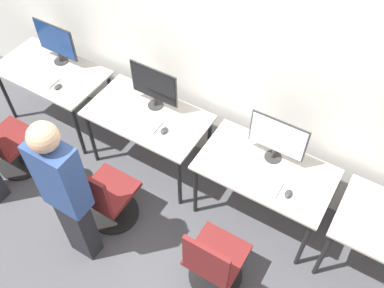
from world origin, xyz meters
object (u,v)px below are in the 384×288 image
(office_chair_right, at_px, (214,263))
(office_chair_left, at_px, (106,198))
(keyboard_left, at_px, (141,121))
(mouse_far_left, at_px, (58,87))
(keyboard_far_left, at_px, (41,77))
(keyboard_right, at_px, (258,181))
(monitor_far_left, at_px, (56,42))
(monitor_left, at_px, (154,86))
(person_left, at_px, (66,192))
(mouse_right, at_px, (289,194))
(mouse_left, at_px, (164,131))
(office_chair_far_left, at_px, (8,145))
(monitor_right, at_px, (277,138))

(office_chair_right, bearing_deg, office_chair_left, 177.99)
(keyboard_left, bearing_deg, office_chair_right, -30.77)
(mouse_far_left, distance_m, keyboard_left, 0.99)
(keyboard_far_left, height_order, office_chair_right, office_chair_right)
(office_chair_left, height_order, keyboard_right, office_chair_left)
(monitor_far_left, distance_m, monitor_left, 1.25)
(person_left, height_order, mouse_right, person_left)
(monitor_far_left, distance_m, keyboard_right, 2.53)
(mouse_right, bearing_deg, monitor_left, 168.94)
(keyboard_far_left, xyz_separation_m, keyboard_right, (2.49, -0.02, 0.00))
(keyboard_far_left, height_order, mouse_left, mouse_left)
(mouse_left, distance_m, person_left, 1.08)
(monitor_far_left, height_order, office_chair_far_left, monitor_far_left)
(keyboard_far_left, height_order, keyboard_left, same)
(office_chair_far_left, height_order, person_left, person_left)
(mouse_far_left, height_order, mouse_right, same)
(mouse_far_left, bearing_deg, monitor_far_left, 127.83)
(mouse_far_left, bearing_deg, mouse_right, 0.17)
(mouse_far_left, height_order, keyboard_right, mouse_far_left)
(keyboard_left, distance_m, monitor_right, 1.29)
(keyboard_far_left, distance_m, monitor_right, 2.52)
(mouse_left, bearing_deg, keyboard_right, -3.37)
(keyboard_far_left, bearing_deg, office_chair_right, -15.57)
(monitor_far_left, bearing_deg, mouse_left, -10.28)
(keyboard_far_left, relative_size, mouse_left, 4.29)
(keyboard_left, height_order, office_chair_right, office_chair_right)
(keyboard_far_left, height_order, office_chair_left, office_chair_left)
(mouse_left, bearing_deg, mouse_far_left, -177.27)
(monitor_left, xyz_separation_m, monitor_right, (1.25, -0.00, 0.00))
(person_left, bearing_deg, mouse_left, 78.72)
(keyboard_left, xyz_separation_m, mouse_left, (0.26, 0.00, 0.01))
(monitor_far_left, xyz_separation_m, person_left, (1.30, -1.32, -0.07))
(keyboard_right, relative_size, office_chair_right, 0.44)
(monitor_far_left, height_order, office_chair_left, monitor_far_left)
(monitor_far_left, bearing_deg, office_chair_right, -22.11)
(office_chair_right, bearing_deg, monitor_left, 141.34)
(mouse_far_left, distance_m, mouse_left, 1.25)
(mouse_far_left, height_order, monitor_right, monitor_right)
(keyboard_far_left, height_order, person_left, person_left)
(keyboard_far_left, xyz_separation_m, mouse_far_left, (0.26, -0.02, 0.01))
(monitor_left, distance_m, monitor_right, 1.25)
(keyboard_far_left, distance_m, keyboard_left, 1.25)
(office_chair_right, bearing_deg, keyboard_left, 149.23)
(keyboard_far_left, bearing_deg, monitor_far_left, 90.00)
(keyboard_far_left, distance_m, office_chair_far_left, 0.77)
(keyboard_left, relative_size, office_chair_right, 0.44)
(office_chair_far_left, distance_m, mouse_left, 1.68)
(monitor_right, bearing_deg, person_left, -132.71)
(monitor_far_left, height_order, mouse_right, monitor_far_left)
(monitor_left, xyz_separation_m, office_chair_left, (0.05, -0.93, -0.64))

